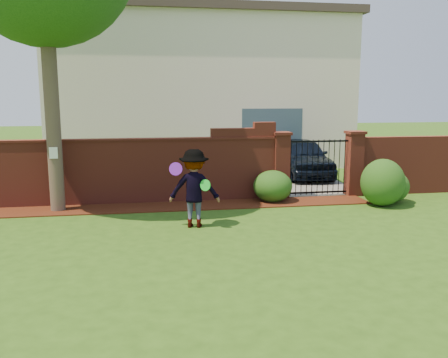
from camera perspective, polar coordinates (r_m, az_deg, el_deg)
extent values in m
cube|color=#284C13|center=(9.42, -0.55, -7.85)|extent=(80.00, 80.00, 0.01)
cube|color=#37150A|center=(12.53, -7.26, -3.33)|extent=(11.10, 1.08, 0.03)
cube|color=maroon|center=(13.04, -12.74, 0.76)|extent=(8.70, 0.25, 1.70)
cube|color=maroon|center=(13.18, 2.31, 5.48)|extent=(1.80, 0.25, 0.30)
cube|color=maroon|center=(13.30, 4.86, 6.48)|extent=(0.60, 0.25, 0.16)
cube|color=maroon|center=(12.93, -12.89, 4.62)|extent=(8.70, 0.31, 0.06)
cube|color=maroon|center=(15.28, 22.14, 1.59)|extent=(4.00, 0.25, 1.70)
cube|color=maroon|center=(13.55, 6.84, 1.49)|extent=(0.42, 0.42, 1.80)
cube|color=maroon|center=(13.45, 6.92, 5.46)|extent=(0.50, 0.50, 0.08)
cube|color=maroon|center=(14.32, 15.32, 1.66)|extent=(0.42, 0.42, 1.80)
cube|color=maroon|center=(14.23, 15.49, 5.41)|extent=(0.50, 0.50, 0.08)
cylinder|color=black|center=(13.64, 8.01, 1.31)|extent=(0.02, 0.02, 1.60)
cylinder|color=black|center=(13.69, 8.65, 1.33)|extent=(0.02, 0.02, 1.60)
cylinder|color=black|center=(13.74, 9.29, 1.34)|extent=(0.02, 0.02, 1.60)
cylinder|color=black|center=(13.80, 9.93, 1.35)|extent=(0.02, 0.02, 1.60)
cylinder|color=black|center=(13.85, 10.56, 1.37)|extent=(0.02, 0.02, 1.60)
cylinder|color=black|center=(13.91, 11.19, 1.38)|extent=(0.02, 0.02, 1.60)
cylinder|color=black|center=(13.96, 11.81, 1.39)|extent=(0.02, 0.02, 1.60)
cylinder|color=black|center=(14.02, 12.43, 1.41)|extent=(0.02, 0.02, 1.60)
cylinder|color=black|center=(14.09, 13.04, 1.42)|extent=(0.02, 0.02, 1.60)
cylinder|color=black|center=(14.15, 13.64, 1.43)|extent=(0.02, 0.02, 1.60)
cylinder|color=black|center=(14.21, 14.24, 1.44)|extent=(0.02, 0.02, 1.60)
cube|color=black|center=(14.03, 11.09, -1.57)|extent=(1.78, 0.03, 0.05)
cube|color=black|center=(13.82, 11.29, 4.46)|extent=(1.78, 0.03, 0.05)
cube|color=slate|center=(17.79, 6.57, 0.59)|extent=(3.20, 8.00, 0.01)
cube|color=#F0E0C9|center=(21.00, -3.04, 10.26)|extent=(12.00, 6.00, 6.00)
cube|color=#384C5B|center=(18.64, 5.74, 4.73)|extent=(2.40, 0.12, 2.40)
cube|color=#3F332D|center=(21.25, -3.12, 18.79)|extent=(12.40, 6.40, 0.30)
imported|color=black|center=(17.21, 9.49, 2.53)|extent=(1.85, 4.16, 1.39)
cylinder|color=#45352A|center=(12.47, -20.18, 12.23)|extent=(0.36, 0.36, 7.00)
cube|color=white|center=(12.34, -19.79, 2.96)|extent=(0.20, 0.01, 0.28)
ellipsoid|color=#154314|center=(13.06, 5.87, -0.87)|extent=(1.07, 1.07, 0.87)
ellipsoid|color=#154314|center=(13.17, 18.49, -0.40)|extent=(1.14, 1.14, 1.25)
ellipsoid|color=#154314|center=(13.69, 19.30, -0.82)|extent=(1.01, 1.01, 0.90)
imported|color=gray|center=(10.44, -3.63, -1.16)|extent=(1.22, 0.85, 1.73)
cylinder|color=purple|center=(10.29, -5.81, 1.21)|extent=(0.30, 0.13, 0.28)
cylinder|color=green|center=(10.21, -2.25, -0.75)|extent=(0.23, 0.20, 0.25)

